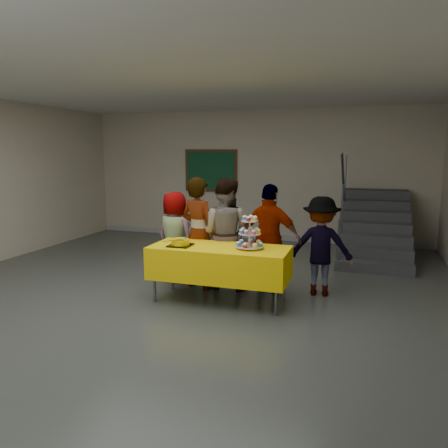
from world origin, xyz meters
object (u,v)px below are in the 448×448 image
object	(u,v)px
schoolchild_d	(270,239)
noticeboard	(211,171)
schoolchild_a	(175,236)
schoolchild_c	(224,234)
bake_table	(219,262)
staircase	(374,231)
bear_cake	(180,242)
schoolchild_e	(321,246)
cupcake_stand	(250,235)
schoolchild_b	(199,233)

from	to	relation	value
schoolchild_d	noticeboard	world-z (taller)	noticeboard
schoolchild_a	schoolchild_d	distance (m)	1.57
schoolchild_c	bake_table	bearing A→B (deg)	104.19
schoolchild_c	staircase	bearing A→B (deg)	-123.91
bear_cake	schoolchild_e	world-z (taller)	schoolchild_e
cupcake_stand	schoolchild_b	world-z (taller)	schoolchild_b
bear_cake	schoolchild_a	bearing A→B (deg)	118.47
schoolchild_d	schoolchild_e	xyz separation A→B (m)	(0.71, 0.12, -0.08)
schoolchild_a	schoolchild_b	distance (m)	0.58
bake_table	schoolchild_d	bearing A→B (deg)	47.90
bake_table	noticeboard	size ratio (longest dim) A/B	1.45
schoolchild_a	schoolchild_b	size ratio (longest dim) A/B	0.85
schoolchild_a	staircase	size ratio (longest dim) A/B	0.59
cupcake_stand	noticeboard	bearing A→B (deg)	115.55
bake_table	schoolchild_c	size ratio (longest dim) A/B	1.13
schoolchild_a	schoolchild_c	xyz separation A→B (m)	(0.87, -0.14, 0.12)
schoolchild_c	schoolchild_a	bearing A→B (deg)	-6.58
bear_cake	noticeboard	xyz separation A→B (m)	(-1.17, 4.54, 0.77)
noticeboard	staircase	bearing A→B (deg)	-12.61
staircase	schoolchild_e	bearing A→B (deg)	-105.08
schoolchild_b	staircase	world-z (taller)	staircase
schoolchild_c	schoolchild_e	world-z (taller)	schoolchild_c
staircase	schoolchild_c	bearing A→B (deg)	-126.31
schoolchild_a	staircase	xyz separation A→B (m)	(3.04, 2.82, -0.22)
schoolchild_c	noticeboard	world-z (taller)	noticeboard
bear_cake	schoolchild_b	bearing A→B (deg)	87.79
schoolchild_b	schoolchild_e	size ratio (longest dim) A/B	1.18
staircase	noticeboard	bearing A→B (deg)	167.39
schoolchild_c	staircase	size ratio (longest dim) A/B	0.69
schoolchild_d	staircase	distance (m)	3.33
schoolchild_a	schoolchild_b	xyz separation A→B (m)	(0.50, -0.26, 0.13)
schoolchild_b	schoolchild_e	bearing A→B (deg)	-153.05
schoolchild_e	noticeboard	world-z (taller)	noticeboard
staircase	noticeboard	distance (m)	3.99
schoolchild_a	schoolchild_d	xyz separation A→B (m)	(1.56, -0.15, 0.08)
bake_table	schoolchild_b	size ratio (longest dim) A/B	1.12
schoolchild_e	staircase	world-z (taller)	staircase
schoolchild_a	noticeboard	distance (m)	3.83
schoolchild_d	noticeboard	xyz separation A→B (m)	(-2.25, 3.80, 0.81)
schoolchild_b	schoolchild_d	distance (m)	1.07
schoolchild_e	schoolchild_d	bearing A→B (deg)	6.16
schoolchild_c	schoolchild_d	world-z (taller)	schoolchild_c
cupcake_stand	schoolchild_a	world-z (taller)	schoolchild_a
schoolchild_a	staircase	world-z (taller)	staircase
bake_table	staircase	world-z (taller)	staircase
bake_table	schoolchild_b	bearing A→B (deg)	134.33
schoolchild_d	bear_cake	bearing A→B (deg)	42.49
schoolchild_c	schoolchild_e	distance (m)	1.42
schoolchild_d	schoolchild_e	distance (m)	0.73
schoolchild_a	schoolchild_c	distance (m)	0.89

